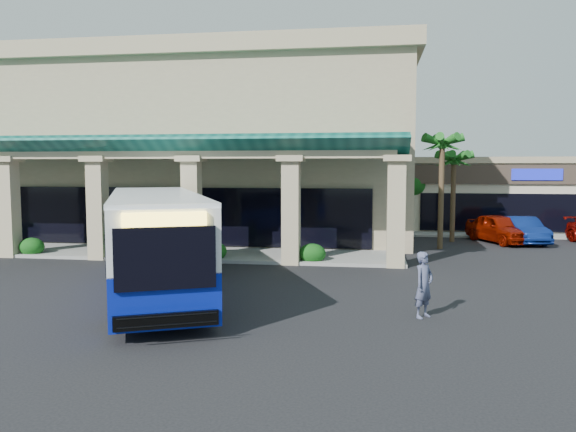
% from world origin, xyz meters
% --- Properties ---
extents(ground, '(110.00, 110.00, 0.00)m').
position_xyz_m(ground, '(0.00, 0.00, 0.00)').
color(ground, black).
extents(main_building, '(30.80, 14.80, 11.35)m').
position_xyz_m(main_building, '(-8.00, 16.00, 5.67)').
color(main_building, tan).
rests_on(main_building, ground).
extents(arcade, '(30.00, 6.20, 5.70)m').
position_xyz_m(arcade, '(-8.00, 6.80, 2.85)').
color(arcade, '#0D5349').
rests_on(arcade, ground).
extents(strip_mall, '(22.50, 12.50, 4.90)m').
position_xyz_m(strip_mall, '(18.00, 24.00, 2.45)').
color(strip_mall, beige).
rests_on(strip_mall, ground).
extents(palm_0, '(2.40, 2.40, 6.60)m').
position_xyz_m(palm_0, '(8.50, 11.00, 3.30)').
color(palm_0, '#195D19').
rests_on(palm_0, ground).
extents(palm_1, '(2.40, 2.40, 5.80)m').
position_xyz_m(palm_1, '(9.50, 14.00, 2.90)').
color(palm_1, '#195D19').
rests_on(palm_1, ground).
extents(broadleaf_tree, '(2.60, 2.60, 4.81)m').
position_xyz_m(broadleaf_tree, '(7.50, 19.00, 2.41)').
color(broadleaf_tree, '#104910').
rests_on(broadleaf_tree, ground).
extents(transit_bus, '(7.56, 12.17, 3.38)m').
position_xyz_m(transit_bus, '(-2.21, -1.00, 1.69)').
color(transit_bus, '#091CA4').
rests_on(transit_bus, ground).
extents(pedestrian, '(0.78, 0.81, 1.88)m').
position_xyz_m(pedestrian, '(6.51, -2.88, 0.94)').
color(pedestrian, '#4C5272').
rests_on(pedestrian, ground).
extents(car_silver, '(3.60, 5.11, 1.62)m').
position_xyz_m(car_silver, '(12.08, 13.94, 0.81)').
color(car_silver, maroon).
rests_on(car_silver, ground).
extents(car_white, '(2.18, 4.66, 1.48)m').
position_xyz_m(car_white, '(13.32, 13.99, 0.74)').
color(car_white, navy).
rests_on(car_white, ground).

